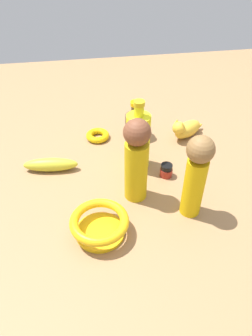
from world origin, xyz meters
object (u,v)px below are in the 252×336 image
bottle_tall (138,141)px  person_figure_adult (196,174)px  nail_polish_jar (166,170)px  bangle (98,136)px  bowl (100,224)px  cat_figurine (186,129)px  banana (51,165)px  person_figure_child (136,159)px  bottle_short (136,124)px

bottle_tall → person_figure_adult: person_figure_adult is taller
nail_polish_jar → bangle: bearing=38.7°
bowl → cat_figurine: 0.52m
banana → cat_figurine: cat_figurine is taller
bangle → person_figure_child: person_figure_child is taller
bangle → person_figure_child: (-0.31, -0.08, 0.12)m
bottle_tall → cat_figurine: bearing=-57.2°
bottle_short → person_figure_child: (-0.30, 0.06, 0.08)m
nail_polish_jar → person_figure_child: size_ratio=0.17×
bottle_short → bangle: size_ratio=1.65×
bangle → cat_figurine: size_ratio=0.60×
banana → bottle_short: bearing=-146.9°
bowl → nail_polish_jar: (0.19, -0.22, -0.02)m
banana → bowl: (-0.27, -0.13, 0.01)m
bottle_tall → banana: (0.02, 0.27, -0.07)m
bottle_tall → cat_figurine: (0.13, -0.20, -0.06)m
bowl → person_figure_adult: bearing=-81.5°
person_figure_adult → nail_polish_jar: size_ratio=5.80×
person_figure_adult → cat_figurine: bearing=-15.6°
nail_polish_jar → cat_figurine: (0.19, -0.12, 0.01)m
bottle_short → bowl: size_ratio=0.92×
person_figure_adult → bangle: bearing=28.9°
banana → cat_figurine: size_ratio=1.22×
bottle_short → bangle: bottle_short is taller
banana → nail_polish_jar: 0.36m
bottle_tall → person_figure_adult: size_ratio=0.94×
bangle → person_figure_child: bearing=-165.2°
bottle_tall → person_figure_child: size_ratio=0.91×
person_figure_child → cat_figurine: size_ratio=1.81×
person_figure_adult → bottle_short: bearing=11.5°
bottle_short → nail_polish_jar: bottle_short is taller
bottle_short → banana: (-0.15, 0.30, -0.03)m
banana → person_figure_child: person_figure_child is taller
banana → cat_figurine: (0.11, -0.47, 0.01)m
bowl → nail_polish_jar: size_ratio=3.54×
nail_polish_jar → bowl: bearing=130.5°
bottle_short → bowl: (-0.42, 0.17, -0.02)m
bangle → cat_figurine: cat_figurine is taller
bangle → person_figure_child: size_ratio=0.33×
banana → bowl: size_ratio=1.14×
person_figure_adult → bottle_tall: bearing=25.3°
banana → bangle: size_ratio=2.04×
bottle_short → nail_polish_jar: bearing=-167.2°
person_figure_adult → banana: 0.46m
person_figure_adult → nail_polish_jar: 0.19m
person_figure_adult → cat_figurine: (0.35, -0.10, -0.10)m
banana → nail_polish_jar: (-0.08, -0.35, -0.00)m
bottle_short → person_figure_adult: 0.40m
banana → bottle_tall: bearing=-177.0°
bottle_short → bangle: bearing=87.3°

